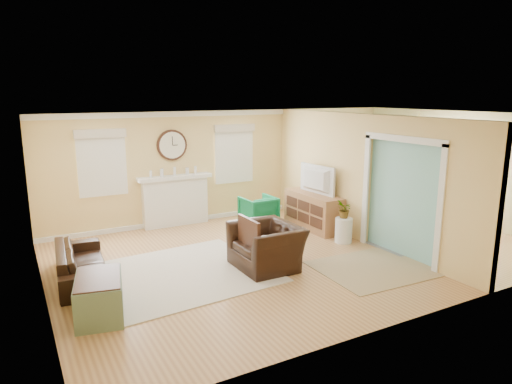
# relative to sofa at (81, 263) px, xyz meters

# --- Properties ---
(floor) EXTENTS (9.00, 9.00, 0.00)m
(floor) POSITION_rel_sofa_xyz_m (3.90, -0.59, -0.28)
(floor) COLOR #A06C41
(floor) RESTS_ON ground
(wall_back) EXTENTS (9.00, 0.02, 2.60)m
(wall_back) POSITION_rel_sofa_xyz_m (3.90, 2.41, 1.02)
(wall_back) COLOR #E8BE74
(wall_back) RESTS_ON ground
(wall_front) EXTENTS (9.00, 0.02, 2.60)m
(wall_front) POSITION_rel_sofa_xyz_m (3.90, -3.59, 1.02)
(wall_front) COLOR #E8BE74
(wall_front) RESTS_ON ground
(wall_left) EXTENTS (0.02, 6.00, 2.60)m
(wall_left) POSITION_rel_sofa_xyz_m (-0.60, -0.59, 1.02)
(wall_left) COLOR #E8BE74
(wall_left) RESTS_ON ground
(wall_right) EXTENTS (0.02, 6.00, 2.60)m
(wall_right) POSITION_rel_sofa_xyz_m (8.40, -0.59, 1.02)
(wall_right) COLOR #E8BE74
(wall_right) RESTS_ON ground
(ceiling) EXTENTS (9.00, 6.00, 0.02)m
(ceiling) POSITION_rel_sofa_xyz_m (3.90, -0.59, 2.32)
(ceiling) COLOR white
(ceiling) RESTS_ON wall_back
(partition) EXTENTS (0.17, 6.00, 2.60)m
(partition) POSITION_rel_sofa_xyz_m (5.41, -0.31, 1.08)
(partition) COLOR #E8BE74
(partition) RESTS_ON ground
(fireplace) EXTENTS (1.70, 0.30, 1.17)m
(fireplace) POSITION_rel_sofa_xyz_m (2.40, 2.29, 0.32)
(fireplace) COLOR white
(fireplace) RESTS_ON ground
(wall_clock) EXTENTS (0.70, 0.07, 0.70)m
(wall_clock) POSITION_rel_sofa_xyz_m (2.40, 2.37, 1.57)
(wall_clock) COLOR #402418
(wall_clock) RESTS_ON wall_back
(window_left) EXTENTS (1.05, 0.13, 1.42)m
(window_left) POSITION_rel_sofa_xyz_m (0.85, 2.36, 1.38)
(window_left) COLOR white
(window_left) RESTS_ON wall_back
(window_right) EXTENTS (1.05, 0.13, 1.42)m
(window_right) POSITION_rel_sofa_xyz_m (3.95, 2.36, 1.38)
(window_right) COLOR white
(window_right) RESTS_ON wall_back
(french_doors) EXTENTS (0.06, 1.70, 2.20)m
(french_doors) POSITION_rel_sofa_xyz_m (8.36, -0.59, 0.82)
(french_doors) COLOR white
(french_doors) RESTS_ON ground
(pendant) EXTENTS (0.30, 0.30, 0.55)m
(pendant) POSITION_rel_sofa_xyz_m (6.90, -0.59, 1.92)
(pendant) COLOR gold
(pendant) RESTS_ON ceiling
(rug_cream) EXTENTS (3.13, 2.76, 0.02)m
(rug_cream) POSITION_rel_sofa_xyz_m (1.44, -0.58, -0.27)
(rug_cream) COLOR beige
(rug_cream) RESTS_ON floor
(rug_jute) EXTENTS (2.04, 1.70, 0.01)m
(rug_jute) POSITION_rel_sofa_xyz_m (4.56, -1.97, -0.28)
(rug_jute) COLOR tan
(rug_jute) RESTS_ON floor
(rug_grey) EXTENTS (2.40, 2.99, 0.01)m
(rug_grey) POSITION_rel_sofa_xyz_m (6.55, -0.30, -0.27)
(rug_grey) COLOR slate
(rug_grey) RESTS_ON floor
(sofa) EXTENTS (0.90, 1.97, 0.56)m
(sofa) POSITION_rel_sofa_xyz_m (0.00, 0.00, 0.00)
(sofa) COLOR black
(sofa) RESTS_ON floor
(eames_chair) EXTENTS (1.03, 1.18, 0.76)m
(eames_chair) POSITION_rel_sofa_xyz_m (2.92, -1.00, 0.10)
(eames_chair) COLOR black
(eames_chair) RESTS_ON floor
(green_chair) EXTENTS (0.75, 0.77, 0.68)m
(green_chair) POSITION_rel_sofa_xyz_m (4.08, 1.38, 0.06)
(green_chair) COLOR #046231
(green_chair) RESTS_ON floor
(trunk) EXTENTS (0.79, 1.09, 0.57)m
(trunk) POSITION_rel_sofa_xyz_m (0.02, -1.46, 0.00)
(trunk) COLOR slate
(trunk) RESTS_ON floor
(credenza) EXTENTS (0.54, 1.59, 0.80)m
(credenza) POSITION_rel_sofa_xyz_m (5.04, 0.56, 0.12)
(credenza) COLOR #9E653F
(credenza) RESTS_ON floor
(tv) EXTENTS (0.23, 1.12, 0.64)m
(tv) POSITION_rel_sofa_xyz_m (5.03, 0.56, 0.84)
(tv) COLOR black
(tv) RESTS_ON credenza
(garden_stool) EXTENTS (0.35, 0.35, 0.51)m
(garden_stool) POSITION_rel_sofa_xyz_m (4.99, -0.58, -0.03)
(garden_stool) COLOR white
(garden_stool) RESTS_ON floor
(potted_plant) EXTENTS (0.42, 0.43, 0.37)m
(potted_plant) POSITION_rel_sofa_xyz_m (4.99, -0.58, 0.42)
(potted_plant) COLOR #337F33
(potted_plant) RESTS_ON garden_stool
(dining_table) EXTENTS (1.39, 2.09, 0.68)m
(dining_table) POSITION_rel_sofa_xyz_m (6.55, -0.30, 0.06)
(dining_table) COLOR #402418
(dining_table) RESTS_ON floor
(dining_chair_n) EXTENTS (0.52, 0.52, 0.97)m
(dining_chair_n) POSITION_rel_sofa_xyz_m (6.62, 0.89, 0.29)
(dining_chair_n) COLOR slate
(dining_chair_n) RESTS_ON floor
(dining_chair_s) EXTENTS (0.45, 0.45, 0.90)m
(dining_chair_s) POSITION_rel_sofa_xyz_m (6.55, -1.30, 0.25)
(dining_chair_s) COLOR slate
(dining_chair_s) RESTS_ON floor
(dining_chair_w) EXTENTS (0.52, 0.52, 0.96)m
(dining_chair_w) POSITION_rel_sofa_xyz_m (5.91, -0.33, 0.29)
(dining_chair_w) COLOR white
(dining_chair_w) RESTS_ON floor
(dining_chair_e) EXTENTS (0.47, 0.47, 1.00)m
(dining_chair_e) POSITION_rel_sofa_xyz_m (7.20, -0.39, 0.31)
(dining_chair_e) COLOR slate
(dining_chair_e) RESTS_ON floor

